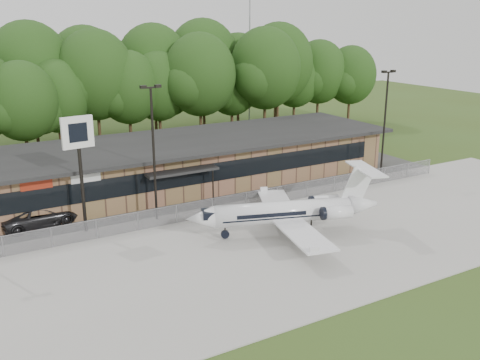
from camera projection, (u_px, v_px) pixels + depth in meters
ground at (352, 297)px, 29.44m from camera, size 160.00×160.00×0.00m
apron at (273, 245)px, 36.07m from camera, size 64.00×18.00×0.08m
parking_lot at (199, 198)px, 45.62m from camera, size 50.00×9.00×0.06m
terminal at (177, 162)px, 48.69m from camera, size 41.00×11.65×4.30m
fence at (224, 205)px, 41.67m from camera, size 46.00×0.04×1.52m
treeline at (114, 84)px, 62.15m from camera, size 72.00×12.00×15.00m
radio_mast at (250, 35)px, 76.18m from camera, size 0.20×0.20×25.00m
light_pole_mid at (153, 144)px, 39.03m from camera, size 1.55×0.30×10.23m
light_pole_right at (385, 116)px, 50.00m from camera, size 1.55×0.30×10.23m
business_jet at (289, 212)px, 37.51m from camera, size 13.83×12.40×4.70m
suv at (39, 216)px, 39.40m from camera, size 5.90×3.36×1.55m
pole_sign at (79, 145)px, 36.62m from camera, size 2.22×0.50×8.41m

